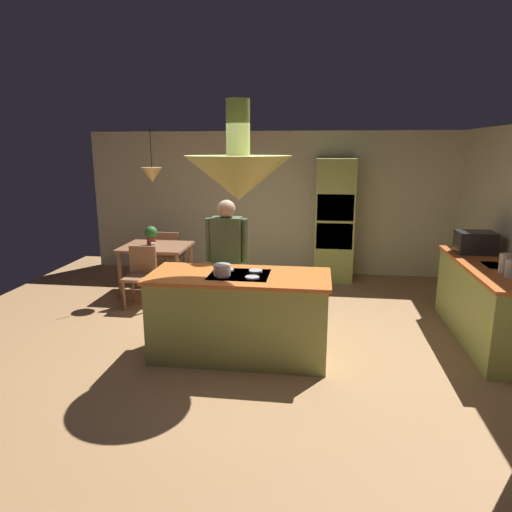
% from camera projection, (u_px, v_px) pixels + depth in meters
% --- Properties ---
extents(ground, '(8.16, 8.16, 0.00)m').
position_uv_depth(ground, '(243.00, 347.00, 5.33)').
color(ground, '#AD7F51').
extents(wall_back, '(6.80, 0.10, 2.55)m').
position_uv_depth(wall_back, '(273.00, 203.00, 8.36)').
color(wall_back, beige).
rests_on(wall_back, ground).
extents(kitchen_island, '(1.95, 0.86, 0.95)m').
position_uv_depth(kitchen_island, '(240.00, 315.00, 5.03)').
color(kitchen_island, '#A8B259').
rests_on(kitchen_island, ground).
extents(counter_run_right, '(0.73, 2.15, 0.93)m').
position_uv_depth(counter_run_right, '(487.00, 302.00, 5.42)').
color(counter_run_right, '#A8B259').
rests_on(counter_run_right, ground).
extents(oven_tower, '(0.66, 0.62, 2.09)m').
position_uv_depth(oven_tower, '(334.00, 220.00, 7.88)').
color(oven_tower, '#A8B259').
rests_on(oven_tower, ground).
extents(dining_table, '(1.03, 0.87, 0.76)m').
position_uv_depth(dining_table, '(156.00, 252.00, 7.23)').
color(dining_table, '#956344').
rests_on(dining_table, ground).
extents(person_at_island, '(0.53, 0.22, 1.65)m').
position_uv_depth(person_at_island, '(227.00, 257.00, 5.63)').
color(person_at_island, tan).
rests_on(person_at_island, ground).
extents(range_hood, '(1.10, 1.10, 1.00)m').
position_uv_depth(range_hood, '(238.00, 175.00, 4.68)').
color(range_hood, '#A8B259').
extents(pendant_light_over_table, '(0.32, 0.32, 0.82)m').
position_uv_depth(pendant_light_over_table, '(152.00, 175.00, 6.96)').
color(pendant_light_over_table, '#E0B266').
extents(chair_facing_island, '(0.40, 0.40, 0.87)m').
position_uv_depth(chair_facing_island, '(141.00, 272.00, 6.64)').
color(chair_facing_island, '#956344').
rests_on(chair_facing_island, ground).
extents(chair_by_back_wall, '(0.40, 0.40, 0.87)m').
position_uv_depth(chair_by_back_wall, '(170.00, 252.00, 7.90)').
color(chair_by_back_wall, '#956344').
rests_on(chair_by_back_wall, ground).
extents(potted_plant_on_table, '(0.20, 0.20, 0.30)m').
position_uv_depth(potted_plant_on_table, '(151.00, 234.00, 7.22)').
color(potted_plant_on_table, '#99382D').
rests_on(potted_plant_on_table, dining_table).
extents(cup_on_table, '(0.07, 0.07, 0.09)m').
position_uv_depth(cup_on_table, '(153.00, 246.00, 6.98)').
color(cup_on_table, white).
rests_on(cup_on_table, dining_table).
extents(canister_flour, '(0.12, 0.12, 0.19)m').
position_uv_depth(canister_flour, '(511.00, 269.00, 4.79)').
color(canister_flour, silver).
rests_on(canister_flour, counter_run_right).
extents(canister_sugar, '(0.11, 0.11, 0.21)m').
position_uv_depth(canister_sugar, '(504.00, 263.00, 4.96)').
color(canister_sugar, silver).
rests_on(canister_sugar, counter_run_right).
extents(microwave_on_counter, '(0.46, 0.36, 0.28)m').
position_uv_depth(microwave_on_counter, '(475.00, 242.00, 5.90)').
color(microwave_on_counter, '#232326').
rests_on(microwave_on_counter, counter_run_right).
extents(cooking_pot_on_cooktop, '(0.18, 0.18, 0.12)m').
position_uv_depth(cooking_pot_on_cooktop, '(222.00, 270.00, 4.80)').
color(cooking_pot_on_cooktop, '#B2B2B7').
rests_on(cooking_pot_on_cooktop, kitchen_island).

